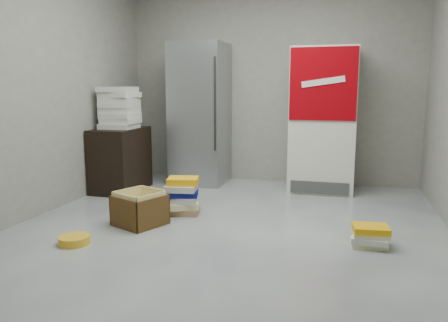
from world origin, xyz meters
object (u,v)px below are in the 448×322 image
steel_fridge (200,114)px  phonebook_stack_main (182,196)px  wood_shelf (121,160)px  cardboard_box (140,211)px  coke_cooler (323,120)px

steel_fridge → phonebook_stack_main: size_ratio=4.91×
wood_shelf → cardboard_box: (0.88, -1.25, -0.26)m
coke_cooler → phonebook_stack_main: bearing=-131.0°
steel_fridge → coke_cooler: (1.65, -0.01, -0.05)m
phonebook_stack_main → cardboard_box: phonebook_stack_main is taller
phonebook_stack_main → cardboard_box: 0.52m
coke_cooler → cardboard_box: (-1.60, -1.98, -0.77)m
steel_fridge → phonebook_stack_main: (0.32, -1.54, -0.76)m
coke_cooler → wood_shelf: 2.63m
steel_fridge → cardboard_box: size_ratio=3.52×
steel_fridge → cardboard_box: 2.15m
steel_fridge → cardboard_box: (0.05, -1.98, -0.81)m
coke_cooler → steel_fridge: bearing=179.8°
wood_shelf → phonebook_stack_main: size_ratio=2.07×
steel_fridge → phonebook_stack_main: bearing=-78.3°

